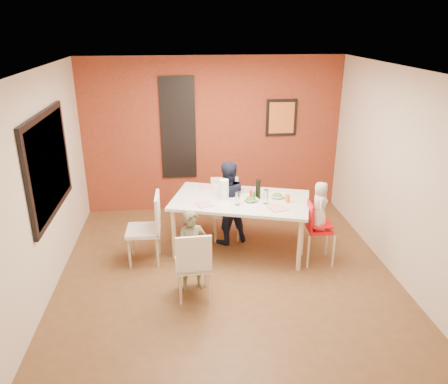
{
  "coord_description": "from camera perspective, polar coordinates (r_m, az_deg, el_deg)",
  "views": [
    {
      "loc": [
        -0.55,
        -5.2,
        3.22
      ],
      "look_at": [
        0.0,
        0.3,
        1.05
      ],
      "focal_mm": 35.0,
      "sensor_mm": 36.0,
      "label": 1
    }
  ],
  "objects": [
    {
      "name": "condiment_green",
      "position": [
        6.3,
        3.96,
        -0.49
      ],
      "size": [
        0.03,
        0.03,
        0.12
      ],
      "primitive_type": "cylinder",
      "color": "#286722",
      "rests_on": "dining_table"
    },
    {
      "name": "chair_left",
      "position": [
        6.2,
        -9.69,
        -4.23
      ],
      "size": [
        0.48,
        0.48,
        1.01
      ],
      "rotation": [
        0.0,
        0.0,
        4.69
      ],
      "color": "white",
      "rests_on": "ground"
    },
    {
      "name": "wall_left",
      "position": [
        5.78,
        -22.47,
        0.87
      ],
      "size": [
        0.02,
        4.5,
        2.7
      ],
      "primitive_type": "cube",
      "color": "beige",
      "rests_on": "ground"
    },
    {
      "name": "ground",
      "position": [
        6.14,
        0.29,
        -10.19
      ],
      "size": [
        4.5,
        4.5,
        0.0
      ],
      "primitive_type": "plane",
      "color": "brown",
      "rests_on": "ground"
    },
    {
      "name": "plate_far_left",
      "position": [
        6.77,
        -2.29,
        0.63
      ],
      "size": [
        0.23,
        0.23,
        0.01
      ],
      "primitive_type": "cube",
      "rotation": [
        0.0,
        0.0,
        0.07
      ],
      "color": "white",
      "rests_on": "dining_table"
    },
    {
      "name": "child_near",
      "position": [
        5.53,
        -4.15,
        -7.66
      ],
      "size": [
        0.45,
        0.37,
        1.07
      ],
      "primitive_type": "imported",
      "rotation": [
        0.0,
        0.0,
        0.33
      ],
      "color": "#5D5C43",
      "rests_on": "ground"
    },
    {
      "name": "high_chair",
      "position": [
        6.23,
        11.98,
        -4.47
      ],
      "size": [
        0.4,
        0.4,
        0.91
      ],
      "rotation": [
        0.0,
        0.0,
        1.52
      ],
      "color": "red",
      "rests_on": "ground"
    },
    {
      "name": "sippy_cup",
      "position": [
        6.27,
        8.31,
        -0.83
      ],
      "size": [
        0.07,
        0.07,
        0.11
      ],
      "primitive_type": "cylinder",
      "color": "orange",
      "rests_on": "dining_table"
    },
    {
      "name": "glassblock_strip",
      "position": [
        7.61,
        -6.01,
        8.26
      ],
      "size": [
        0.55,
        0.03,
        1.7
      ],
      "primitive_type": "cube",
      "color": "silver",
      "rests_on": "wall_back"
    },
    {
      "name": "wine_glass_a",
      "position": [
        6.09,
        1.82,
        -0.87
      ],
      "size": [
        0.07,
        0.07,
        0.19
      ],
      "primitive_type": "cylinder",
      "color": "silver",
      "rests_on": "dining_table"
    },
    {
      "name": "wine_glass_b",
      "position": [
        6.16,
        5.48,
        -0.62
      ],
      "size": [
        0.07,
        0.07,
        0.21
      ],
      "primitive_type": "cylinder",
      "color": "white",
      "rests_on": "dining_table"
    },
    {
      "name": "wall_front",
      "position": [
        3.53,
        4.22,
        -10.55
      ],
      "size": [
        4.5,
        0.02,
        2.7
      ],
      "primitive_type": "cube",
      "color": "beige",
      "rests_on": "ground"
    },
    {
      "name": "condiment_red",
      "position": [
        6.25,
        3.56,
        -0.5
      ],
      "size": [
        0.04,
        0.04,
        0.15
      ],
      "primitive_type": "cylinder",
      "color": "red",
      "rests_on": "dining_table"
    },
    {
      "name": "dining_table",
      "position": [
        6.37,
        2.17,
        -1.51
      ],
      "size": [
        2.18,
        1.6,
        0.81
      ],
      "rotation": [
        0.0,
        0.0,
        -0.29
      ],
      "color": "silver",
      "rests_on": "ground"
    },
    {
      "name": "salad_bowl_b",
      "position": [
        6.42,
        7.01,
        -0.53
      ],
      "size": [
        0.24,
        0.24,
        0.05
      ],
      "primitive_type": "imported",
      "rotation": [
        0.0,
        0.0,
        -0.17
      ],
      "color": "white",
      "rests_on": "dining_table"
    },
    {
      "name": "brick_accent_wall",
      "position": [
        7.68,
        -1.46,
        7.33
      ],
      "size": [
        4.5,
        0.02,
        2.7
      ],
      "primitive_type": "cube",
      "color": "maroon",
      "rests_on": "ground"
    },
    {
      "name": "ceiling",
      "position": [
        5.25,
        0.34,
        15.76
      ],
      "size": [
        4.5,
        4.5,
        0.02
      ],
      "primitive_type": "cube",
      "color": "white",
      "rests_on": "wall_back"
    },
    {
      "name": "salad_bowl_a",
      "position": [
        6.25,
        3.52,
        -1.02
      ],
      "size": [
        0.25,
        0.25,
        0.05
      ],
      "primitive_type": "imported",
      "rotation": [
        0.0,
        0.0,
        0.34
      ],
      "color": "white",
      "rests_on": "dining_table"
    },
    {
      "name": "glassblock_surround",
      "position": [
        7.61,
        -6.01,
        8.25
      ],
      "size": [
        0.6,
        0.03,
        1.76
      ],
      "primitive_type": "cube",
      "color": "black",
      "rests_on": "wall_back"
    },
    {
      "name": "plate_near_left",
      "position": [
        6.13,
        -2.55,
        -1.65
      ],
      "size": [
        0.26,
        0.26,
        0.01
      ],
      "primitive_type": "cube",
      "rotation": [
        0.0,
        0.0,
        0.32
      ],
      "color": "white",
      "rests_on": "dining_table"
    },
    {
      "name": "art_print_frame",
      "position": [
        7.77,
        7.52,
        9.6
      ],
      "size": [
        0.54,
        0.03,
        0.64
      ],
      "primitive_type": "cube",
      "color": "black",
      "rests_on": "wall_back"
    },
    {
      "name": "chair_near",
      "position": [
        5.33,
        -4.01,
        -9.16
      ],
      "size": [
        0.44,
        0.44,
        0.91
      ],
      "rotation": [
        0.0,
        0.0,
        3.19
      ],
      "color": "silver",
      "rests_on": "ground"
    },
    {
      "name": "toddler",
      "position": [
        6.1,
        12.42,
        -1.71
      ],
      "size": [
        0.28,
        0.37,
        0.67
      ],
      "primitive_type": "imported",
      "rotation": [
        0.0,
        0.0,
        1.37
      ],
      "color": "beige",
      "rests_on": "high_chair"
    },
    {
      "name": "wine_bottle",
      "position": [
        6.33,
        4.48,
        0.37
      ],
      "size": [
        0.07,
        0.07,
        0.28
      ],
      "primitive_type": "cylinder",
      "color": "black",
      "rests_on": "dining_table"
    },
    {
      "name": "chair_far",
      "position": [
        6.89,
        0.16,
        -1.63
      ],
      "size": [
        0.44,
        0.44,
        0.93
      ],
      "rotation": [
        0.0,
        0.0,
        -0.01
      ],
      "color": "white",
      "rests_on": "ground"
    },
    {
      "name": "condiment_brown",
      "position": [
        6.31,
        3.52,
        -0.35
      ],
      "size": [
        0.04,
        0.04,
        0.14
      ],
      "primitive_type": "cylinder",
      "color": "brown",
      "rests_on": "dining_table"
    },
    {
      "name": "wall_right",
      "position": [
        6.19,
        21.5,
        2.34
      ],
      "size": [
        0.02,
        4.5,
        2.7
      ],
      "primitive_type": "cube",
      "color": "beige",
      "rests_on": "ground"
    },
    {
      "name": "picture_window_frame",
      "position": [
        5.89,
        -21.96,
        3.39
      ],
      "size": [
        0.05,
        1.7,
        1.3
      ],
      "primitive_type": "cube",
      "color": "black",
      "rests_on": "wall_left"
    },
    {
      "name": "paper_towel_roll",
      "position": [
        6.27,
        0.01,
        0.32
      ],
      "size": [
        0.13,
        0.13,
        0.3
      ],
      "primitive_type": "cylinder",
      "color": "white",
      "rests_on": "dining_table"
    },
    {
      "name": "plate_near_right",
      "position": [
        6.05,
        7.04,
        -2.12
      ],
      "size": [
        0.29,
        0.29,
        0.01
      ],
      "primitive_type": "cube",
      "rotation": [
        0.0,
        0.0,
        0.38
      ],
      "color": "white",
      "rests_on": "dining_table"
    },
    {
      "name": "child_far",
      "position": [
        6.61,
        0.37,
        -1.43
      ],
      "size": [
        0.75,
        0.66,
        1.3
      ],
      "primitive_type": "imported",
      "rotation": [
        0.0,
        0.0,
        3.45
      ],
      "color": "black",
      "rests_on": "ground"
    },
    {
      "name": "art_print_canvas",
      "position": [
        7.76,
        7.54,
        9.58
      ],
      "size": [
        0.44,
        0.01,
        0.54
      ],
      "primitive_type": "cube",
      "color": "orange",
      "rests_on": "wall_back"
    },
    {
      "name": "plate_far_mid",
      "position": [
        6.67,
        3.19,
        0.28
      ],
      "size": [
        0.21,
        0.21,
        0.01
      ],
      "primitive_type": "cube",
      "rotation": [
        0.0,
        0.0,
        0.09
      ],
      "color": "silver",
      "rests_on": "dining_table"
    },
    {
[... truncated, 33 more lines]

